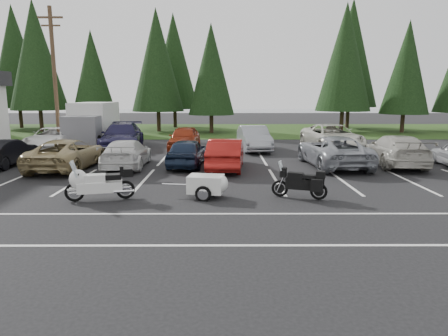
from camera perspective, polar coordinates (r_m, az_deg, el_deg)
ground at (r=15.26m, az=-4.02°, el=-2.70°), size 120.00×120.00×0.00m
grass_strip at (r=38.99m, az=-1.70°, el=5.41°), size 80.00×16.00×0.01m
lake_water at (r=69.97m, az=2.27°, el=7.68°), size 70.00×50.00×0.02m
utility_pole at (r=29.02m, az=-23.05°, el=12.11°), size 1.60×0.26×9.00m
box_truck at (r=28.84m, az=-18.52°, el=5.95°), size 2.40×5.60×2.90m
stall_markings at (r=17.20m, az=-3.59°, el=-1.16°), size 32.00×16.00×0.01m
conifer_2 at (r=41.43m, az=-25.29°, el=14.36°), size 5.10×5.10×11.89m
conifer_3 at (r=38.05m, az=-18.28°, el=12.71°), size 3.87×3.87×9.02m
conifer_4 at (r=38.32m, az=-9.56°, el=14.96°), size 4.80×4.80×11.17m
conifer_5 at (r=36.49m, az=-1.85°, el=13.90°), size 4.14×4.14×9.63m
conifer_6 at (r=38.65m, az=16.90°, el=14.89°), size 4.93×4.93×11.48m
conifer_7 at (r=40.22m, az=24.66°, el=12.92°), size 4.27×4.27×9.94m
conifer_back_a at (r=46.95m, az=-27.67°, el=13.90°), size 5.28×5.28×12.30m
conifer_back_b at (r=42.74m, az=-7.18°, el=14.87°), size 4.97×4.97×11.58m
conifer_back_c at (r=43.78m, az=17.70°, el=15.31°), size 5.50×5.50×12.81m
car_near_1 at (r=22.24m, az=-28.78°, el=1.96°), size 1.53×4.11×1.34m
car_near_2 at (r=20.14m, az=-21.50°, el=1.87°), size 2.52×5.18×1.42m
car_near_3 at (r=19.74m, az=-13.75°, el=2.02°), size 2.03×4.67×1.34m
car_near_4 at (r=19.53m, az=-5.28°, el=2.25°), size 1.92×4.14×1.37m
car_near_5 at (r=18.73m, az=0.28°, el=2.05°), size 1.86×4.48×1.44m
car_near_6 at (r=20.15m, az=15.31°, el=2.35°), size 2.83×5.53×1.50m
car_near_7 at (r=21.44m, az=23.33°, el=2.35°), size 2.61×5.38×1.51m
car_far_0 at (r=27.60m, az=-23.37°, el=3.88°), size 2.63×5.17×1.40m
car_far_1 at (r=26.20m, az=-14.35°, el=4.39°), size 2.90×5.94×1.66m
car_far_2 at (r=25.39m, az=-5.66°, el=4.28°), size 1.91×4.41×1.48m
car_far_3 at (r=25.02m, az=4.29°, el=4.26°), size 2.04×4.75×1.52m
car_far_4 at (r=26.16m, az=15.16°, el=4.29°), size 3.23×6.02×1.61m
touring_motorcycle at (r=13.80m, az=-17.33°, el=-1.66°), size 2.59×1.31×1.38m
cargo_trailer at (r=13.58m, az=-2.61°, el=-2.64°), size 1.84×1.23×0.79m
adventure_motorcycle at (r=13.68m, az=10.70°, el=-1.69°), size 2.21×1.38×1.27m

